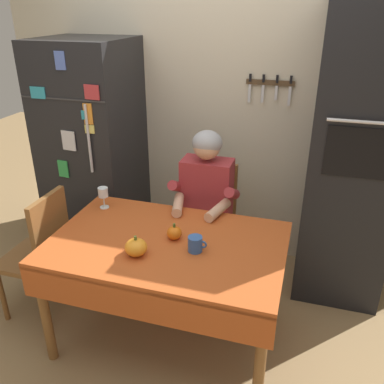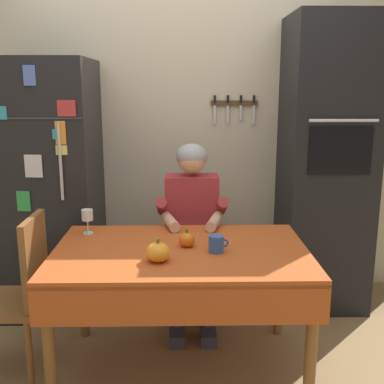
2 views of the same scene
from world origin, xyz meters
name	(u,v)px [view 2 (image 2 of 2)]	position (x,y,z in m)	size (l,w,h in m)	color
ground_plane	(181,379)	(0.00, 0.00, 0.00)	(10.00, 10.00, 0.00)	#93754C
back_wall_assembly	(188,127)	(0.05, 1.35, 1.30)	(3.70, 0.13, 2.60)	beige
refrigerator	(49,188)	(-0.95, 0.96, 0.90)	(0.68, 0.71, 1.80)	black
wall_oven	(325,166)	(1.05, 1.00, 1.05)	(0.60, 0.64, 2.10)	black
dining_table	(181,265)	(0.00, 0.08, 0.66)	(1.40, 0.90, 0.74)	brown
chair_behind_person	(191,243)	(0.07, 0.87, 0.51)	(0.40, 0.40, 0.93)	brown
seated_person	(192,220)	(0.07, 0.68, 0.74)	(0.47, 0.55, 1.25)	#38384C
chair_left_side	(19,290)	(-0.90, 0.08, 0.51)	(0.40, 0.40, 0.93)	brown
coffee_mug	(216,244)	(0.19, 0.05, 0.79)	(0.11, 0.08, 0.09)	#2D569E
wine_glass	(87,216)	(-0.57, 0.39, 0.85)	(0.07, 0.07, 0.15)	white
pumpkin_large	(158,252)	(-0.11, -0.09, 0.79)	(0.13, 0.13, 0.12)	orange
pumpkin_medium	(187,240)	(0.03, 0.14, 0.78)	(0.09, 0.09, 0.10)	orange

